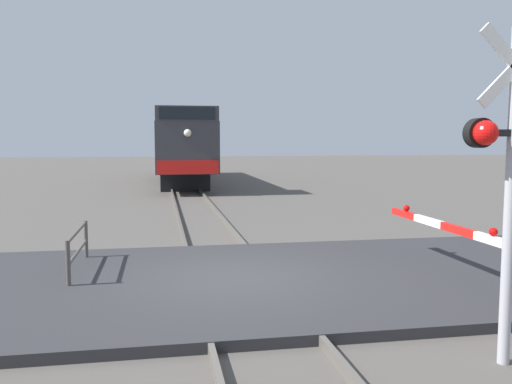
% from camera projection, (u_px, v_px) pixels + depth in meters
% --- Properties ---
extents(ground_plane, '(160.00, 160.00, 0.00)m').
position_uv_depth(ground_plane, '(234.00, 286.00, 9.77)').
color(ground_plane, '#514C47').
extents(rail_track_left, '(0.08, 80.00, 0.15)m').
position_uv_depth(rail_track_left, '(195.00, 284.00, 9.64)').
color(rail_track_left, '#59544C').
rests_on(rail_track_left, ground_plane).
extents(rail_track_right, '(0.08, 80.00, 0.15)m').
position_uv_depth(rail_track_right, '(272.00, 280.00, 9.89)').
color(rail_track_right, '#59544C').
rests_on(rail_track_right, ground_plane).
extents(road_surface, '(36.00, 6.14, 0.16)m').
position_uv_depth(road_surface, '(234.00, 282.00, 9.76)').
color(road_surface, '#2D2D30').
rests_on(road_surface, ground_plane).
extents(locomotive, '(3.04, 18.77, 4.27)m').
position_uv_depth(locomotive, '(180.00, 148.00, 33.77)').
color(locomotive, black).
rests_on(locomotive, ground_plane).
extents(guard_railing, '(0.08, 2.36, 0.95)m').
position_uv_depth(guard_railing, '(78.00, 247.00, 10.27)').
color(guard_railing, '#4C4742').
rests_on(guard_railing, ground_plane).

